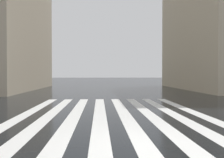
% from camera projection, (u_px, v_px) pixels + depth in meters
% --- Properties ---
extents(ground_plane, '(220.00, 220.00, 0.00)m').
position_uv_depth(ground_plane, '(143.00, 147.00, 5.49)').
color(ground_plane, black).
extents(zebra_crossing, '(13.00, 7.50, 0.01)m').
position_uv_depth(zebra_crossing, '(113.00, 116.00, 9.46)').
color(zebra_crossing, silver).
rests_on(zebra_crossing, ground_plane).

